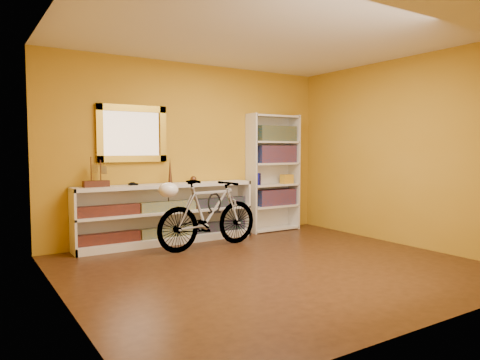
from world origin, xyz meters
TOP-DOWN VIEW (x-y plane):
  - floor at (0.00, 0.00)m, footprint 4.50×4.00m
  - ceiling at (0.00, 0.00)m, footprint 4.50×4.00m
  - back_wall at (0.00, 2.00)m, footprint 4.50×0.01m
  - left_wall at (-2.25, 0.00)m, footprint 0.01×4.00m
  - right_wall at (2.25, 0.00)m, footprint 0.01×4.00m
  - gilt_mirror at (-0.95, 1.97)m, footprint 0.98×0.06m
  - wall_socket at (0.90, 1.99)m, footprint 0.09×0.02m
  - console_unit at (-0.51, 1.81)m, footprint 2.60×0.35m
  - cd_row_lower at (-0.51, 1.79)m, footprint 2.50×0.13m
  - cd_row_upper at (-0.51, 1.79)m, footprint 2.50×0.13m
  - model_ship at (-1.49, 1.81)m, footprint 0.34×0.15m
  - toy_car at (-1.00, 1.81)m, footprint 0.00×0.00m
  - bronze_ornament at (-0.46, 1.81)m, footprint 0.06×0.06m
  - decorative_orb at (-0.10, 1.81)m, footprint 0.09×0.09m
  - bookcase at (1.37, 1.84)m, footprint 0.90×0.30m
  - book_row_a at (1.42, 1.84)m, footprint 0.70×0.22m
  - book_row_b at (1.42, 1.84)m, footprint 0.70×0.22m
  - book_row_c at (1.42, 1.84)m, footprint 0.70×0.22m
  - travel_mug at (1.06, 1.82)m, footprint 0.08×0.08m
  - red_tin at (1.17, 1.87)m, footprint 0.20×0.20m
  - yellow_bag at (1.62, 1.80)m, footprint 0.19×0.13m
  - bicycle at (-0.16, 1.24)m, footprint 0.56×1.62m
  - helmet at (-0.76, 1.18)m, footprint 0.25×0.24m
  - u_lock at (-0.06, 1.25)m, footprint 0.20×0.02m

SIDE VIEW (x-z plane):
  - floor at x=0.00m, z-range -0.01..0.00m
  - cd_row_lower at x=-0.51m, z-range 0.10..0.24m
  - wall_socket at x=0.90m, z-range 0.21..0.29m
  - console_unit at x=-0.51m, z-range 0.00..0.85m
  - bicycle at x=-0.16m, z-range 0.00..0.94m
  - cd_row_upper at x=-0.51m, z-range 0.47..0.60m
  - book_row_a at x=1.42m, z-range 0.42..0.68m
  - u_lock at x=-0.06m, z-range 0.51..0.71m
  - helmet at x=-0.76m, z-range 0.73..0.92m
  - yellow_bag at x=1.62m, z-range 0.77..0.92m
  - toy_car at x=-1.00m, z-range 0.85..0.85m
  - travel_mug at x=1.06m, z-range 0.77..0.96m
  - decorative_orb at x=-0.10m, z-range 0.85..0.94m
  - bookcase at x=1.37m, z-range 0.00..1.90m
  - bronze_ornament at x=-0.46m, z-range 0.85..1.22m
  - model_ship at x=-1.49m, z-range 0.85..1.24m
  - book_row_b at x=1.42m, z-range 1.11..1.40m
  - back_wall at x=0.00m, z-range 0.00..2.60m
  - left_wall at x=-2.25m, z-range 0.00..2.60m
  - right_wall at x=2.25m, z-range 0.00..2.60m
  - gilt_mirror at x=-0.95m, z-range 1.16..1.94m
  - red_tin at x=1.17m, z-range 1.46..1.67m
  - book_row_c at x=1.42m, z-range 1.46..1.71m
  - ceiling at x=0.00m, z-range 2.60..2.61m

